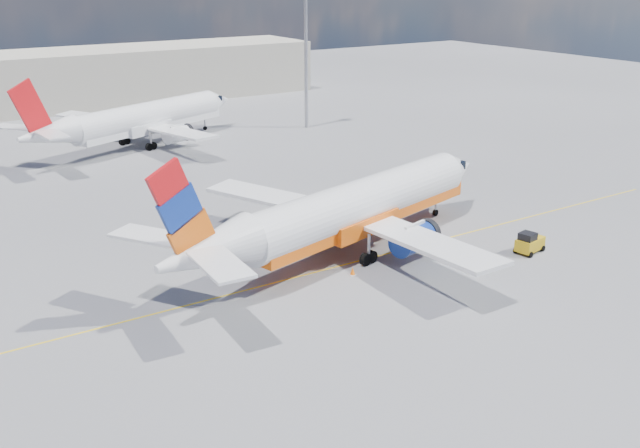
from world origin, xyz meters
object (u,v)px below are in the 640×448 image
gse_tug (529,243)px  traffic_cone (353,271)px  main_jet (352,208)px  second_jet (142,119)px

gse_tug → traffic_cone: (-13.04, 3.63, -0.49)m
traffic_cone → main_jet: bearing=56.1°
gse_tug → traffic_cone: 13.55m
second_jet → traffic_cone: 43.34m
main_jet → second_jet: main_jet is taller
gse_tug → traffic_cone: bearing=152.8°
second_jet → traffic_cone: size_ratio=55.11×
traffic_cone → second_jet: bearing=88.7°
main_jet → gse_tug: size_ratio=13.41×
main_jet → traffic_cone: main_jet is taller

